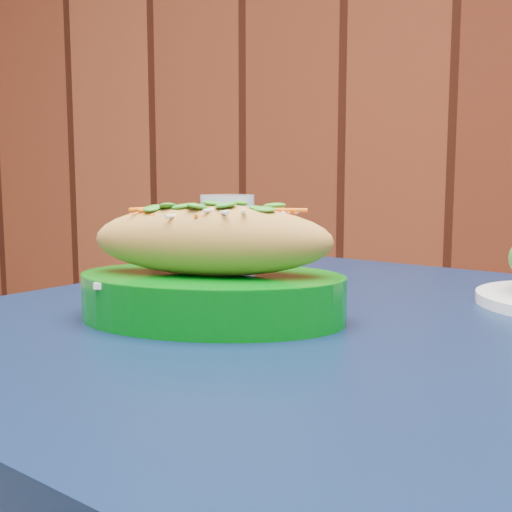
% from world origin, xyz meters
% --- Properties ---
extents(brick_wall, '(4.90, 0.04, 2.80)m').
position_xyz_m(brick_wall, '(0.00, 2.97, 1.40)').
color(brick_wall, '#511D0F').
rests_on(brick_wall, ground).
extents(cafe_table, '(1.02, 1.02, 0.75)m').
position_xyz_m(cafe_table, '(-0.02, 1.20, 0.66)').
color(cafe_table, black).
rests_on(cafe_table, ground).
extents(banh_mi_basket, '(0.29, 0.21, 0.12)m').
position_xyz_m(banh_mi_basket, '(-0.16, 1.15, 0.80)').
color(banh_mi_basket, '#00640C').
rests_on(banh_mi_basket, cafe_table).
extents(water_glass, '(0.07, 0.07, 0.12)m').
position_xyz_m(water_glass, '(-0.23, 1.37, 0.81)').
color(water_glass, silver).
rests_on(water_glass, cafe_table).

